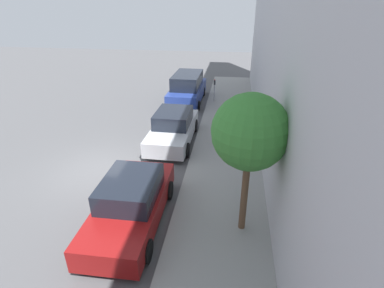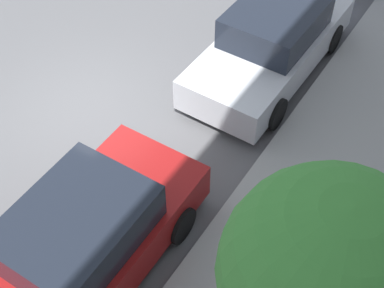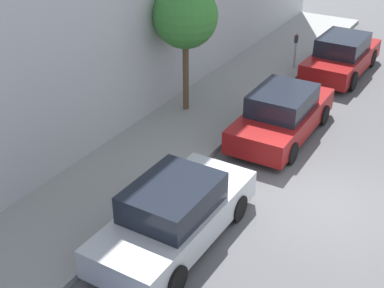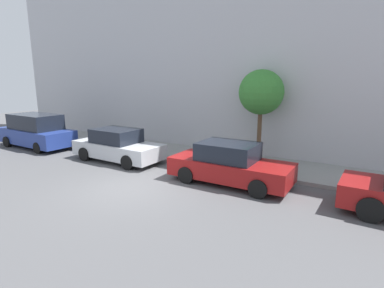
# 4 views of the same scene
# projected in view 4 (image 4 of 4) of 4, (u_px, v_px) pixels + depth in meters

# --- Properties ---
(ground_plane) EXTENTS (60.00, 60.00, 0.00)m
(ground_plane) POSITION_uv_depth(u_px,v_px,m) (131.00, 188.00, 10.78)
(ground_plane) COLOR #515154
(sidewalk) EXTENTS (2.99, 32.00, 0.15)m
(sidewalk) POSITION_uv_depth(u_px,v_px,m) (200.00, 156.00, 14.93)
(sidewalk) COLOR gray
(sidewalk) RESTS_ON ground_plane
(building_facade) EXTENTS (2.00, 32.00, 13.59)m
(building_facade) POSITION_uv_depth(u_px,v_px,m) (225.00, 21.00, 15.60)
(building_facade) COLOR #B7B7BC
(building_facade) RESTS_ON ground_plane
(parked_sedan_second) EXTENTS (1.92, 4.51, 1.54)m
(parked_sedan_second) POSITION_uv_depth(u_px,v_px,m) (230.00, 164.00, 11.12)
(parked_sedan_second) COLOR maroon
(parked_sedan_second) RESTS_ON ground_plane
(parked_sedan_third) EXTENTS (1.92, 4.52, 1.54)m
(parked_sedan_third) POSITION_uv_depth(u_px,v_px,m) (118.00, 146.00, 14.24)
(parked_sedan_third) COLOR #B7BABF
(parked_sedan_third) RESTS_ON ground_plane
(parked_minivan_fourth) EXTENTS (2.02, 4.94, 1.90)m
(parked_minivan_fourth) POSITION_uv_depth(u_px,v_px,m) (36.00, 131.00, 17.13)
(parked_minivan_fourth) COLOR navy
(parked_minivan_fourth) RESTS_ON ground_plane
(parking_meter_far) EXTENTS (0.11, 0.15, 1.43)m
(parking_meter_far) POSITION_uv_depth(u_px,v_px,m) (64.00, 125.00, 18.60)
(parking_meter_far) COLOR #ADADB2
(parking_meter_far) RESTS_ON sidewalk
(street_tree) EXTENTS (2.02, 2.02, 4.12)m
(street_tree) POSITION_uv_depth(u_px,v_px,m) (261.00, 93.00, 13.42)
(street_tree) COLOR brown
(street_tree) RESTS_ON sidewalk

